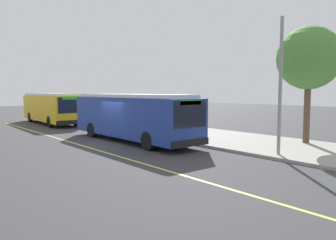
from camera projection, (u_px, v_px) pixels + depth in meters
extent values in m
plane|color=#38383A|center=(117.00, 142.00, 20.24)|extent=(120.00, 120.00, 0.00)
cube|color=gray|center=(188.00, 133.00, 24.01)|extent=(44.00, 6.40, 0.15)
cube|color=#E0D64C|center=(83.00, 146.00, 18.86)|extent=(36.00, 0.14, 0.01)
cube|color=navy|center=(132.00, 117.00, 20.58)|extent=(10.68, 2.59, 2.40)
cube|color=silver|center=(132.00, 96.00, 20.47)|extent=(9.83, 2.33, 0.20)
cube|color=black|center=(191.00, 114.00, 16.42)|extent=(0.05, 2.17, 1.34)
cube|color=black|center=(149.00, 111.00, 21.37)|extent=(9.39, 0.08, 1.06)
cube|color=yellow|center=(149.00, 131.00, 21.48)|extent=(10.14, 0.07, 0.28)
cube|color=#26D83F|center=(191.00, 102.00, 16.37)|extent=(0.04, 1.40, 0.24)
cube|color=black|center=(191.00, 143.00, 16.54)|extent=(0.09, 2.50, 0.36)
cylinder|color=black|center=(181.00, 137.00, 18.85)|extent=(1.00, 0.28, 1.00)
cylinder|color=black|center=(148.00, 141.00, 17.39)|extent=(1.00, 0.28, 1.00)
cylinder|color=black|center=(121.00, 128.00, 23.87)|extent=(1.00, 0.28, 1.00)
cylinder|color=black|center=(92.00, 130.00, 22.41)|extent=(1.00, 0.28, 1.00)
cube|color=gold|center=(51.00, 108.00, 31.85)|extent=(10.64, 2.98, 2.40)
cube|color=silver|center=(51.00, 94.00, 31.74)|extent=(9.79, 2.69, 0.20)
cube|color=black|center=(71.00, 105.00, 27.59)|extent=(0.13, 2.17, 1.34)
cube|color=black|center=(64.00, 105.00, 32.59)|extent=(9.28, 0.42, 1.06)
cube|color=black|center=(65.00, 117.00, 32.70)|extent=(10.01, 0.44, 0.28)
cube|color=#26D83F|center=(71.00, 98.00, 27.54)|extent=(0.09, 1.40, 0.24)
cube|color=black|center=(71.00, 122.00, 27.70)|extent=(0.18, 2.50, 0.36)
cylinder|color=black|center=(76.00, 120.00, 30.02)|extent=(1.01, 0.32, 1.00)
cylinder|color=black|center=(50.00, 122.00, 28.64)|extent=(1.01, 0.32, 1.00)
cylinder|color=black|center=(53.00, 116.00, 35.15)|extent=(1.01, 0.32, 1.00)
cylinder|color=black|center=(30.00, 117.00, 33.77)|extent=(1.01, 0.32, 1.00)
cylinder|color=#333338|center=(178.00, 115.00, 24.63)|extent=(0.10, 0.10, 2.40)
cylinder|color=#333338|center=(164.00, 116.00, 23.82)|extent=(0.10, 0.10, 2.40)
cylinder|color=#333338|center=(157.00, 113.00, 26.64)|extent=(0.10, 0.10, 2.40)
cylinder|color=#333338|center=(144.00, 114.00, 25.83)|extent=(0.10, 0.10, 2.40)
cube|color=#333338|center=(160.00, 98.00, 25.12)|extent=(2.90, 1.60, 0.08)
cube|color=#4C606B|center=(167.00, 114.00, 25.64)|extent=(2.47, 0.04, 2.16)
cube|color=navy|center=(150.00, 114.00, 26.24)|extent=(0.06, 1.11, 1.82)
cube|color=brown|center=(161.00, 125.00, 25.17)|extent=(1.60, 0.44, 0.06)
cube|color=brown|center=(163.00, 121.00, 25.30)|extent=(1.60, 0.05, 0.44)
cube|color=#333338|center=(155.00, 127.00, 25.75)|extent=(0.08, 0.40, 0.45)
cube|color=#333338|center=(167.00, 128.00, 24.64)|extent=(0.08, 0.40, 0.45)
cylinder|color=#333338|center=(169.00, 115.00, 22.10)|extent=(0.07, 0.07, 2.80)
cube|color=white|center=(168.00, 99.00, 22.00)|extent=(0.44, 0.03, 0.56)
cube|color=red|center=(168.00, 99.00, 21.99)|extent=(0.40, 0.01, 0.16)
cylinder|color=#282D47|center=(173.00, 128.00, 22.78)|extent=(0.14, 0.14, 0.85)
cylinder|color=#282D47|center=(171.00, 128.00, 22.67)|extent=(0.14, 0.14, 0.85)
cube|color=red|center=(172.00, 118.00, 22.66)|extent=(0.24, 0.40, 0.62)
sphere|color=tan|center=(172.00, 112.00, 22.63)|extent=(0.22, 0.22, 0.22)
cylinder|color=brown|center=(307.00, 112.00, 18.96)|extent=(0.36, 0.36, 3.52)
sphere|color=#4C8438|center=(309.00, 58.00, 18.69)|extent=(3.59, 3.59, 3.59)
cylinder|color=gray|center=(280.00, 86.00, 15.28)|extent=(0.16, 0.16, 6.40)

